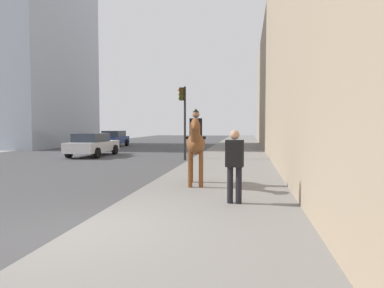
% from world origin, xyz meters
% --- Properties ---
extents(sidewalk_slab, '(120.00, 4.20, 0.12)m').
position_xyz_m(sidewalk_slab, '(0.00, -2.10, 0.06)').
color(sidewalk_slab, slate).
rests_on(sidewalk_slab, ground).
extents(mounted_horse_near, '(2.15, 0.75, 2.31)m').
position_xyz_m(mounted_horse_near, '(4.65, -1.48, 1.41)').
color(mounted_horse_near, brown).
rests_on(mounted_horse_near, sidewalk_slab).
extents(pedestrian_greeting, '(0.30, 0.43, 1.70)m').
position_xyz_m(pedestrian_greeting, '(2.38, -2.73, 1.10)').
color(pedestrian_greeting, black).
rests_on(pedestrian_greeting, sidewalk_slab).
extents(car_near_lane, '(3.92, 2.06, 1.44)m').
position_xyz_m(car_near_lane, '(24.05, 9.03, 0.76)').
color(car_near_lane, navy).
rests_on(car_near_lane, ground).
extents(car_mid_lane, '(4.57, 2.02, 1.44)m').
position_xyz_m(car_mid_lane, '(14.54, 6.52, 0.75)').
color(car_mid_lane, silver).
rests_on(car_mid_lane, ground).
extents(traffic_light_near_curb, '(0.20, 0.44, 4.05)m').
position_xyz_m(traffic_light_near_curb, '(13.04, 0.48, 2.70)').
color(traffic_light_near_curb, black).
rests_on(traffic_light_near_curb, ground).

